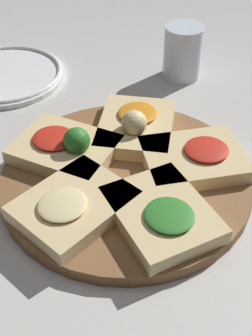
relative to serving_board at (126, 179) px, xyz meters
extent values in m
plane|color=beige|center=(0.00, 0.00, -0.01)|extent=(3.00, 3.00, 0.00)
cylinder|color=brown|center=(0.00, 0.00, 0.00)|extent=(0.38, 0.38, 0.02)
cube|color=#E5C689|center=(0.04, 0.10, 0.02)|extent=(0.17, 0.18, 0.02)
ellipsoid|color=red|center=(0.05, 0.11, 0.04)|extent=(0.09, 0.09, 0.01)
cube|color=#E5C689|center=(-0.07, 0.07, 0.02)|extent=(0.19, 0.19, 0.02)
ellipsoid|color=orange|center=(-0.09, 0.09, 0.04)|extent=(0.09, 0.09, 0.01)
sphere|color=beige|center=(-0.06, 0.06, 0.05)|extent=(0.04, 0.04, 0.04)
cube|color=#E5C689|center=(-0.09, -0.05, 0.02)|extent=(0.19, 0.18, 0.02)
ellipsoid|color=red|center=(-0.11, -0.06, 0.04)|extent=(0.09, 0.09, 0.01)
sphere|color=#2D7A28|center=(-0.07, -0.04, 0.05)|extent=(0.04, 0.04, 0.04)
cube|color=#E5C689|center=(0.02, -0.10, 0.02)|extent=(0.15, 0.17, 0.02)
ellipsoid|color=beige|center=(0.03, -0.12, 0.04)|extent=(0.08, 0.08, 0.01)
cube|color=#E5C689|center=(0.10, -0.02, 0.02)|extent=(0.17, 0.14, 0.02)
ellipsoid|color=#2D7A28|center=(0.12, -0.02, 0.04)|extent=(0.08, 0.07, 0.01)
cylinder|color=white|center=(-0.40, -0.02, 0.00)|extent=(0.24, 0.24, 0.01)
torus|color=white|center=(-0.40, -0.02, 0.00)|extent=(0.23, 0.23, 0.01)
cylinder|color=silver|center=(-0.20, 0.28, 0.04)|extent=(0.08, 0.08, 0.11)
camera|label=1|loc=(0.43, -0.30, 0.47)|focal=50.00mm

